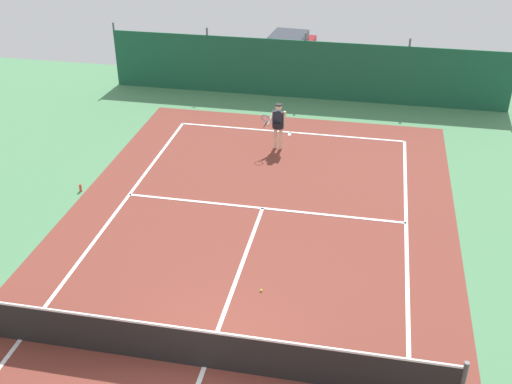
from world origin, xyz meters
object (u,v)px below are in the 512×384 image
at_px(water_bottle, 80,188).
at_px(tennis_player, 278,123).
at_px(tennis_ball_near_player, 261,290).
at_px(parked_car, 288,52).
at_px(tennis_net, 203,349).

bearing_deg(water_bottle, tennis_player, 37.47).
distance_m(tennis_ball_near_player, parked_car, 16.44).
bearing_deg(water_bottle, tennis_ball_near_player, -30.27).
xyz_separation_m(tennis_net, parked_car, (-1.18, 18.95, 0.33)).
bearing_deg(tennis_net, parked_car, 93.57).
xyz_separation_m(tennis_player, parked_car, (-0.94, 8.47, -0.12)).
xyz_separation_m(tennis_player, tennis_ball_near_player, (0.92, -7.85, -0.93)).
bearing_deg(tennis_net, tennis_ball_near_player, 75.47).
bearing_deg(tennis_net, tennis_player, 91.30).
height_order(tennis_net, parked_car, parked_car).
xyz_separation_m(tennis_net, tennis_ball_near_player, (0.68, 2.63, -0.48)).
bearing_deg(parked_car, tennis_player, -78.55).
height_order(tennis_ball_near_player, water_bottle, water_bottle).
relative_size(tennis_ball_near_player, parked_car, 0.02).
distance_m(tennis_net, tennis_player, 10.49).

